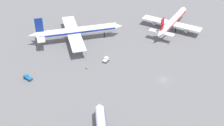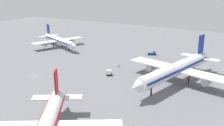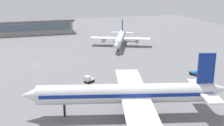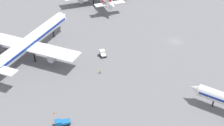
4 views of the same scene
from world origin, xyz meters
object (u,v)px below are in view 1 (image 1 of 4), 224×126
Objects in this scene: ground_crew_worker at (86,68)px; airplane_at_gate at (172,22)px; airplane_taxiing at (76,31)px; baggage_tug at (106,60)px; pushback_tractor at (28,78)px; safety_cone_near_gate at (34,72)px.

airplane_at_gate is at bearing 116.65° from ground_crew_worker.
airplane_taxiing is 28.03m from baggage_tug.
airplane_taxiing is at bearing 134.30° from airplane_at_gate.
airplane_at_gate is 58.13m from airplane_taxiing.
baggage_tug is 11.73m from ground_crew_worker.
pushback_tractor is at bearing -87.33° from ground_crew_worker.
ground_crew_worker is at bearing 157.86° from baggage_tug.
pushback_tractor reaches higher than safety_cone_near_gate.
airplane_taxiing is at bearing -82.46° from pushback_tractor.
airplane_taxiing is at bearing 32.39° from safety_cone_near_gate.
airplane_taxiing is 31.73× the size of ground_crew_worker.
airplane_taxiing is (-56.30, 14.41, 0.88)m from airplane_at_gate.
airplane_at_gate is at bearing 3.28° from safety_cone_near_gate.
safety_cone_near_gate is at bearing -133.86° from airplane_taxiing.
baggage_tug is (-51.75, -12.83, -3.89)m from airplane_at_gate.
airplane_taxiing is 11.07× the size of pushback_tractor.
safety_cone_near_gate is (-30.58, -19.40, -5.63)m from airplane_taxiing.
airplane_taxiing is at bearing 70.16° from baggage_tug.
airplane_at_gate is 91.71m from pushback_tractor.
baggage_tug reaches higher than safety_cone_near_gate.
baggage_tug reaches higher than ground_crew_worker.
baggage_tug is 39.66m from pushback_tractor.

